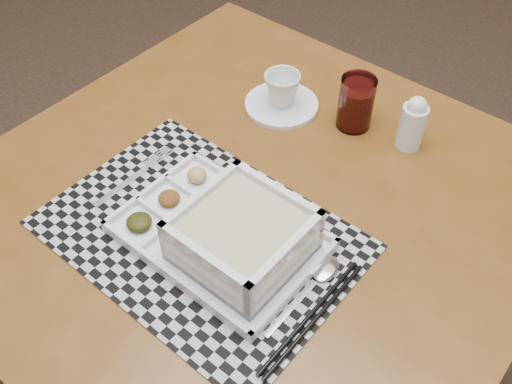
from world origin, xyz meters
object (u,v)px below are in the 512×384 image
serving_tray (235,237)px  cup (282,89)px  juice_glass (356,105)px  creamer_bottle (413,123)px  dining_table (252,222)px

serving_tray → cup: (-0.12, 0.36, 0.01)m
juice_glass → creamer_bottle: creamer_bottle is taller
juice_glass → creamer_bottle: bearing=0.3°
serving_tray → creamer_bottle: size_ratio=3.11×
dining_table → serving_tray: bearing=-70.1°
serving_tray → juice_glass: (0.02, 0.38, 0.01)m
dining_table → creamer_bottle: (0.18, 0.27, 0.13)m
cup → serving_tray: bearing=-84.8°
serving_tray → creamer_bottle: (0.14, 0.38, 0.02)m
serving_tray → juice_glass: size_ratio=3.25×
creamer_bottle → serving_tray: bearing=-109.8°
serving_tray → creamer_bottle: 0.41m
juice_glass → creamer_bottle: (0.11, 0.00, 0.00)m
dining_table → serving_tray: (0.04, -0.12, 0.11)m
dining_table → cup: bearing=108.5°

